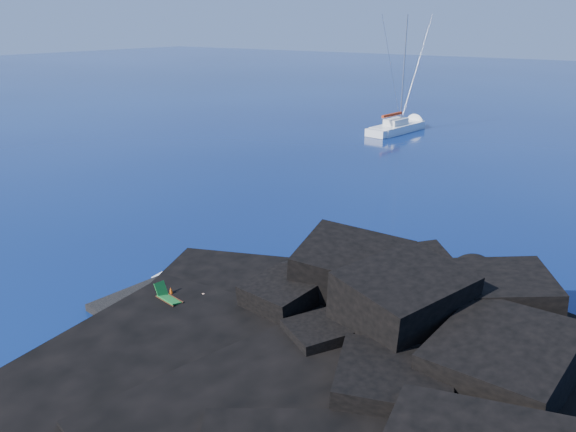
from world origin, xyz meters
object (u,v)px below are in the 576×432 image
Objects in this scene: sailboat at (397,132)px; deck_chair at (169,295)px; sunbather at (195,293)px; marker_cone at (171,293)px.

sailboat is 9.18× the size of deck_chair.
marker_cone is (-0.82, -0.79, 0.12)m from sunbather.
sailboat is 48.20m from sunbather.
deck_chair is 0.72m from marker_cone.
marker_cone is (9.99, -47.76, 0.65)m from sailboat.
marker_cone is at bearing 139.15° from deck_chair.
marker_cone is (-0.44, 0.52, -0.22)m from deck_chair.
sunbather is at bearing 83.35° from deck_chair.
marker_cone is at bearing -70.83° from sailboat.
deck_chair is (10.42, -48.29, 0.87)m from sailboat.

